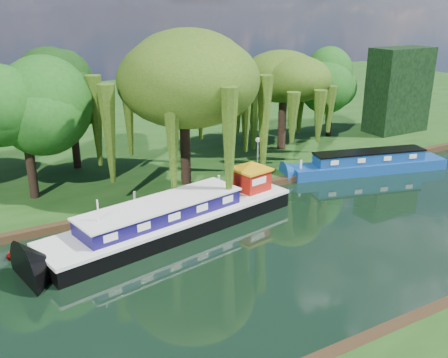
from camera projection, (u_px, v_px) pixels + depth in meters
ground at (349, 229)px, 29.12m from camera, size 120.00×120.00×0.00m
far_bank at (140, 116)px, 56.80m from camera, size 120.00×52.00×0.45m
dutch_barge at (176, 217)px, 28.70m from camera, size 15.95×6.35×3.29m
narrowboat at (368, 164)px, 38.59m from camera, size 12.68×5.36×1.83m
red_dinghy at (35, 256)px, 26.00m from camera, size 3.19×2.76×0.55m
willow_left at (183, 80)px, 32.73m from camera, size 8.31×8.31×9.96m
willow_right at (284, 86)px, 41.61m from camera, size 6.06×6.06×7.38m
tree_far_left at (23, 108)px, 30.65m from camera, size 5.35×5.35×8.62m
tree_far_mid at (70, 93)px, 36.49m from camera, size 5.07×5.07×8.29m
tree_far_right at (332, 84)px, 45.92m from camera, size 4.33×4.33×7.08m
conifer_hedge at (399, 90)px, 47.95m from camera, size 6.00×3.00×8.00m
lamppost at (258, 145)px, 37.11m from camera, size 0.36×0.36×2.56m
mooring_posts at (262, 174)px, 35.42m from camera, size 19.16×0.16×1.00m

